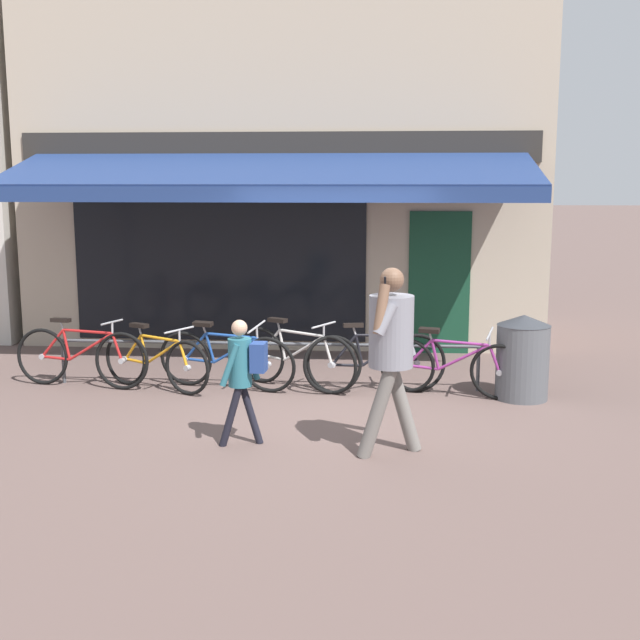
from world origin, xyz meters
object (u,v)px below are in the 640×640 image
object	(u,v)px
bicycle_silver	(295,358)
pedestrian_child	(243,366)
bicycle_purple	(452,366)
pedestrian_adult	(391,342)
litter_bin	(523,357)
bicycle_orange	(155,361)
bicycle_red	(81,356)
bicycle_black	(375,362)
bicycle_blue	(226,360)

from	to	relation	value
bicycle_silver	pedestrian_child	bearing A→B (deg)	-69.37
bicycle_purple	pedestrian_adult	world-z (taller)	pedestrian_adult
bicycle_silver	litter_bin	world-z (taller)	litter_bin
bicycle_orange	pedestrian_adult	bearing A→B (deg)	-10.85
bicycle_red	bicycle_purple	size ratio (longest dim) A/B	1.02
bicycle_red	litter_bin	distance (m)	5.37
bicycle_silver	litter_bin	bearing A→B (deg)	21.61
bicycle_purple	pedestrian_adult	xyz separation A→B (m)	(-0.75, -2.07, 0.71)
bicycle_black	bicycle_orange	bearing A→B (deg)	171.58
bicycle_red	bicycle_black	size ratio (longest dim) A/B	1.03
bicycle_red	bicycle_silver	distance (m)	2.66
litter_bin	bicycle_red	bearing A→B (deg)	178.47
bicycle_blue	pedestrian_adult	world-z (taller)	pedestrian_adult
pedestrian_adult	pedestrian_child	world-z (taller)	pedestrian_adult
pedestrian_child	bicycle_silver	bearing A→B (deg)	-93.60
pedestrian_adult	bicycle_red	bearing A→B (deg)	-30.88
bicycle_black	litter_bin	bearing A→B (deg)	-14.51
bicycle_orange	litter_bin	xyz separation A→B (m)	(4.41, -0.07, 0.14)
bicycle_silver	bicycle_red	bearing A→B (deg)	-149.76
bicycle_silver	bicycle_black	bearing A→B (deg)	19.43
bicycle_orange	bicycle_black	world-z (taller)	bicycle_black
bicycle_red	pedestrian_adult	world-z (taller)	pedestrian_adult
pedestrian_child	litter_bin	distance (m)	3.55
bicycle_purple	bicycle_orange	bearing A→B (deg)	-166.13
bicycle_black	pedestrian_child	xyz separation A→B (m)	(-1.24, -2.06, 0.40)
bicycle_orange	pedestrian_child	bearing A→B (deg)	-28.11
bicycle_orange	pedestrian_adult	world-z (taller)	pedestrian_adult
bicycle_red	bicycle_orange	xyz separation A→B (m)	(0.96, -0.08, -0.02)
bicycle_silver	pedestrian_child	size ratio (longest dim) A/B	1.28
pedestrian_adult	bicycle_purple	bearing A→B (deg)	-110.61
bicycle_red	bicycle_black	world-z (taller)	bicycle_black
bicycle_red	bicycle_blue	distance (m)	1.82
bicycle_blue	litter_bin	distance (m)	3.55
bicycle_black	bicycle_purple	world-z (taller)	bicycle_black
bicycle_orange	pedestrian_child	world-z (taller)	pedestrian_child
bicycle_red	bicycle_blue	bearing A→B (deg)	8.87
bicycle_blue	litter_bin	xyz separation A→B (m)	(3.55, -0.14, 0.12)
bicycle_black	pedestrian_adult	xyz separation A→B (m)	(0.17, -2.20, 0.69)
bicycle_purple	bicycle_silver	bearing A→B (deg)	-173.21
bicycle_blue	pedestrian_adult	distance (m)	3.04
bicycle_red	bicycle_purple	xyz separation A→B (m)	(4.55, -0.13, -0.01)
pedestrian_child	litter_bin	bearing A→B (deg)	-143.97
bicycle_orange	pedestrian_child	size ratio (longest dim) A/B	1.22
bicycle_orange	bicycle_silver	xyz separation A→B (m)	(1.70, 0.21, 0.02)
pedestrian_adult	pedestrian_child	size ratio (longest dim) A/B	1.43
bicycle_red	pedestrian_child	world-z (taller)	pedestrian_child
bicycle_red	bicycle_orange	distance (m)	0.96
bicycle_blue	pedestrian_adult	bearing A→B (deg)	-34.42
bicycle_silver	bicycle_blue	bearing A→B (deg)	-143.23
bicycle_blue	bicycle_black	xyz separation A→B (m)	(1.82, 0.00, 0.01)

